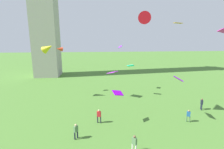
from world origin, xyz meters
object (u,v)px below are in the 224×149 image
Objects in this scene: person_0 at (188,115)px; kite_flying_0 at (131,66)px; person_1 at (99,115)px; kite_flying_2 at (112,72)px; kite_flying_6 at (59,49)px; kite_flying_7 at (120,47)px; person_3 at (202,103)px; kite_flying_1 at (178,79)px; person_4 at (76,130)px; kite_flying_8 at (145,17)px; kite_flying_9 at (48,48)px; person_2 at (134,143)px; kite_flying_4 at (118,93)px; kite_flying_5 at (178,23)px.

kite_flying_0 reaches higher than person_0.
kite_flying_2 is (2.41, 8.52, 3.49)m from person_1.
kite_flying_7 is (10.82, 0.84, 0.30)m from kite_flying_6.
kite_flying_0 is (-9.01, 6.68, 4.45)m from person_3.
kite_flying_1 is (-5.11, -2.64, 4.36)m from person_3.
kite_flying_0 is at bearing -137.64° from kite_flying_7.
kite_flying_7 is at bearing 17.80° from person_4.
kite_flying_9 is at bearing -12.35° from kite_flying_8.
kite_flying_8 reaches higher than person_4.
person_0 is 0.96× the size of person_4.
kite_flying_7 reaches higher than kite_flying_2.
person_3 is (11.51, 8.21, 0.02)m from person_2.
person_0 is at bearing 88.22° from kite_flying_1.
person_4 is 0.84× the size of kite_flying_2.
kite_flying_4 is 1.37× the size of kite_flying_5.
person_2 is 0.98× the size of person_3.
person_2 is at bearing -1.11° from kite_flying_6.
kite_flying_7 is (4.22, 12.57, 7.45)m from person_1.
kite_flying_5 is at bearing -9.51° from kite_flying_4.
kite_flying_6 reaches higher than person_1.
kite_flying_5 reaches higher than kite_flying_7.
kite_flying_1 reaches higher than person_0.
person_0 is 9.19m from person_2.
kite_flying_5 is 0.45× the size of kite_flying_9.
kite_flying_1 reaches higher than kite_flying_0.
kite_flying_1 is 7.38m from kite_flying_4.
kite_flying_9 is (-13.34, -0.19, 3.06)m from kite_flying_0.
person_4 is at bearing 177.65° from kite_flying_7.
kite_flying_2 is (-3.16, -0.70, -0.95)m from kite_flying_0.
kite_flying_6 is (-12.16, 2.51, 2.71)m from kite_flying_0.
kite_flying_6 is at bearing -9.43° from person_0.
kite_flying_7 is 0.48× the size of kite_flying_9.
person_0 is 0.91× the size of person_1.
kite_flying_8 is (-3.85, 1.84, 7.19)m from kite_flying_1.
kite_flying_2 is 10.95m from kite_flying_9.
person_3 is at bearing 140.60° from kite_flying_1.
kite_flying_9 reaches higher than kite_flying_6.
kite_flying_7 is (-5.24, 12.66, 3.11)m from kite_flying_1.
kite_flying_5 is at bearing -156.48° from kite_flying_8.
person_4 is 1.15× the size of kite_flying_4.
kite_flying_4 is 9.54m from kite_flying_8.
kite_flying_6 is (-9.00, 3.21, 3.66)m from kite_flying_2.
kite_flying_1 is at bearing 23.48° from kite_flying_6.
kite_flying_5 reaches higher than kite_flying_6.
kite_flying_8 is (1.39, -10.82, 4.08)m from kite_flying_7.
kite_flying_2 reaches higher than person_4.
kite_flying_5 reaches higher than kite_flying_2.
person_4 is 13.05m from kite_flying_2.
kite_flying_1 is at bearing -137.02° from kite_flying_7.
person_1 is 1.06× the size of person_4.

